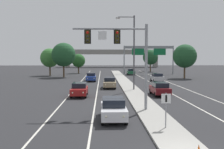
{
  "coord_description": "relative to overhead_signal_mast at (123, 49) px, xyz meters",
  "views": [
    {
      "loc": [
        -3.95,
        -12.03,
        4.63
      ],
      "look_at": [
        -3.2,
        9.29,
        3.2
      ],
      "focal_mm": 42.7,
      "sensor_mm": 36.0,
      "label": 1
    }
  ],
  "objects": [
    {
      "name": "tree_far_right_a",
      "position": [
        15.8,
        33.88,
        -0.54
      ],
      "size": [
        5.03,
        5.03,
        7.27
      ],
      "color": "#4C3823",
      "rests_on": "ground"
    },
    {
      "name": "median_sign_post",
      "position": [
        2.27,
        -5.87,
        -3.7
      ],
      "size": [
        0.6,
        0.1,
        2.2
      ],
      "color": "gray",
      "rests_on": "median_island"
    },
    {
      "name": "lane_stripe_oncoming_center",
      "position": [
        -2.46,
        14.69,
        -5.28
      ],
      "size": [
        0.14,
        100.0,
        0.01
      ],
      "primitive_type": "cube",
      "color": "silver",
      "rests_on": "ground"
    },
    {
      "name": "overpass_bridge",
      "position": [
        2.24,
        93.87,
        0.49
      ],
      "size": [
        42.4,
        6.4,
        7.65
      ],
      "color": "gray",
      "rests_on": "ground"
    },
    {
      "name": "highway_sign_gantry",
      "position": [
        10.44,
        47.48,
        0.88
      ],
      "size": [
        13.28,
        0.42,
        7.5
      ],
      "color": "gray",
      "rests_on": "ground"
    },
    {
      "name": "car_oncoming_tan",
      "position": [
        -0.69,
        16.78,
        -4.47
      ],
      "size": [
        1.9,
        4.5,
        1.58
      ],
      "color": "tan",
      "rests_on": "ground"
    },
    {
      "name": "lane_stripe_receding_center",
      "position": [
        6.94,
        14.69,
        -5.28
      ],
      "size": [
        0.14,
        100.0,
        0.01
      ],
      "primitive_type": "cube",
      "color": "silver",
      "rests_on": "ground"
    },
    {
      "name": "car_receding_green",
      "position": [
        5.48,
        45.12,
        -4.47
      ],
      "size": [
        1.87,
        4.49,
        1.58
      ],
      "color": "#195633",
      "rests_on": "ground"
    },
    {
      "name": "car_receding_darkred",
      "position": [
        5.12,
        9.08,
        -4.47
      ],
      "size": [
        1.85,
        4.48,
        1.58
      ],
      "color": "#5B0F14",
      "rests_on": "ground"
    },
    {
      "name": "car_receding_silver",
      "position": [
        8.34,
        26.4,
        -4.47
      ],
      "size": [
        1.83,
        4.48,
        1.58
      ],
      "color": "#B7B7BC",
      "rests_on": "ground"
    },
    {
      "name": "edge_stripe_right",
      "position": [
        10.24,
        14.69,
        -5.28
      ],
      "size": [
        0.14,
        100.0,
        0.01
      ],
      "primitive_type": "cube",
      "color": "silver",
      "rests_on": "ground"
    },
    {
      "name": "tree_far_left_c",
      "position": [
        -14.55,
        42.93,
        -0.94
      ],
      "size": [
        4.6,
        4.6,
        6.65
      ],
      "color": "#4C3823",
      "rests_on": "ground"
    },
    {
      "name": "tree_far_right_b",
      "position": [
        13.07,
        59.56,
        -0.86
      ],
      "size": [
        4.69,
        4.69,
        6.79
      ],
      "color": "#4C3823",
      "rests_on": "ground"
    },
    {
      "name": "car_oncoming_white",
      "position": [
        -0.94,
        -3.0,
        -4.47
      ],
      "size": [
        1.85,
        4.48,
        1.58
      ],
      "color": "silver",
      "rests_on": "ground"
    },
    {
      "name": "street_lamp_median",
      "position": [
        2.32,
        13.7,
        0.51
      ],
      "size": [
        2.58,
        0.28,
        10.0
      ],
      "color": "#4C4C51",
      "rests_on": "median_island"
    },
    {
      "name": "overhead_signal_mast",
      "position": [
        0.0,
        0.0,
        0.0
      ],
      "size": [
        6.27,
        0.44,
        7.2
      ],
      "color": "gray",
      "rests_on": "median_island"
    },
    {
      "name": "edge_stripe_left",
      "position": [
        -5.76,
        14.69,
        -5.28
      ],
      "size": [
        0.14,
        100.0,
        0.01
      ],
      "primitive_type": "cube",
      "color": "silver",
      "rests_on": "ground"
    },
    {
      "name": "median_island",
      "position": [
        2.24,
        7.69,
        -5.21
      ],
      "size": [
        2.4,
        110.0,
        0.15
      ],
      "primitive_type": "cube",
      "color": "#9E9B93",
      "rests_on": "ground"
    },
    {
      "name": "car_oncoming_red",
      "position": [
        -4.43,
        8.72,
        -4.47
      ],
      "size": [
        1.84,
        4.48,
        1.58
      ],
      "color": "maroon",
      "rests_on": "ground"
    },
    {
      "name": "tree_far_left_a",
      "position": [
        -10.48,
        37.87,
        -0.22
      ],
      "size": [
        5.36,
        5.36,
        7.75
      ],
      "color": "#4C3823",
      "rests_on": "ground"
    },
    {
      "name": "car_oncoming_blue",
      "position": [
        -3.91,
        27.8,
        -4.47
      ],
      "size": [
        1.91,
        4.5,
        1.58
      ],
      "color": "navy",
      "rests_on": "ground"
    },
    {
      "name": "tree_far_left_b",
      "position": [
        -8.41,
        51.83,
        -1.77
      ],
      "size": [
        3.73,
        3.73,
        5.39
      ],
      "color": "#4C3823",
      "rests_on": "ground"
    }
  ]
}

